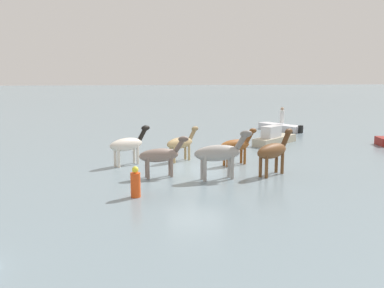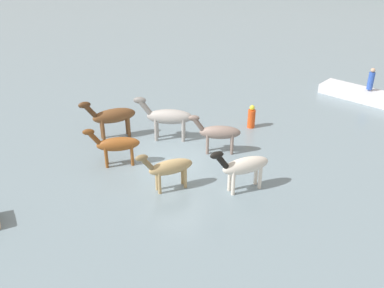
# 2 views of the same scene
# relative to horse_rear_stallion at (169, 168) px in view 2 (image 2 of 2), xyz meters

# --- Properties ---
(ground_plane) EXTENTS (207.38, 207.38, 0.00)m
(ground_plane) POSITION_rel_horse_rear_stallion_xyz_m (-0.51, 1.91, -0.92)
(ground_plane) COLOR gray
(horse_rear_stallion) EXTENTS (1.87, 1.63, 1.68)m
(horse_rear_stallion) POSITION_rel_horse_rear_stallion_xyz_m (0.00, 0.00, 0.00)
(horse_rear_stallion) COLOR tan
(horse_rear_stallion) RESTS_ON ground_plane
(horse_pinto_flank) EXTENTS (2.11, 1.28, 1.71)m
(horse_pinto_flank) POSITION_rel_horse_rear_stallion_xyz_m (-2.59, 1.08, 0.02)
(horse_pinto_flank) COLOR brown
(horse_pinto_flank) RESTS_ON ground_plane
(horse_lead) EXTENTS (2.23, 0.93, 1.73)m
(horse_lead) POSITION_rel_horse_rear_stallion_xyz_m (1.08, 3.24, 0.03)
(horse_lead) COLOR gray
(horse_lead) RESTS_ON ground_plane
(horse_dun_straggler) EXTENTS (2.18, 1.88, 1.95)m
(horse_dun_straggler) POSITION_rel_horse_rear_stallion_xyz_m (-3.81, 3.28, 0.15)
(horse_dun_straggler) COLOR brown
(horse_dun_straggler) RESTS_ON ground_plane
(horse_gray_outer) EXTENTS (2.07, 1.77, 1.84)m
(horse_gray_outer) POSITION_rel_horse_rear_stallion_xyz_m (2.61, 0.71, 0.09)
(horse_gray_outer) COLOR silver
(horse_gray_outer) RESTS_ON ground_plane
(horse_mid_herd) EXTENTS (2.62, 1.04, 2.03)m
(horse_mid_herd) POSITION_rel_horse_rear_stallion_xyz_m (-1.37, 3.81, 0.19)
(horse_mid_herd) COLOR #9E9993
(horse_mid_herd) RESTS_ON ground_plane
(boat_launch_far) EXTENTS (5.40, 3.63, 0.76)m
(boat_launch_far) POSITION_rel_horse_rear_stallion_xyz_m (7.74, 11.32, -0.74)
(boat_launch_far) COLOR silver
(boat_launch_far) RESTS_ON ground_plane
(person_boatman_standing) EXTENTS (0.32, 0.32, 1.19)m
(person_boatman_standing) POSITION_rel_horse_rear_stallion_xyz_m (7.70, 11.51, 0.23)
(person_boatman_standing) COLOR #2D51B2
(person_boatman_standing) RESTS_ON boat_launch_far
(buoy_channel_marker) EXTENTS (0.36, 0.36, 1.14)m
(buoy_channel_marker) POSITION_rel_horse_rear_stallion_xyz_m (2.05, 6.12, -0.41)
(buoy_channel_marker) COLOR #E54C19
(buoy_channel_marker) RESTS_ON ground_plane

